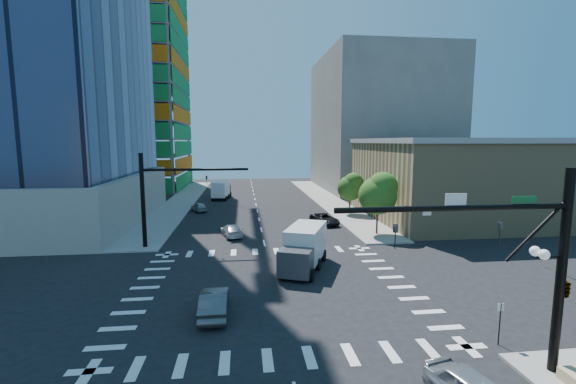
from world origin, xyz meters
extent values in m
plane|color=black|center=(0.00, 0.00, 0.00)|extent=(160.00, 160.00, 0.00)
cube|color=silver|center=(0.00, 0.00, 0.01)|extent=(20.00, 20.00, 0.01)
cube|color=gray|center=(12.50, 40.00, 0.07)|extent=(5.00, 60.00, 0.15)
cube|color=gray|center=(-12.50, 40.00, 0.07)|extent=(5.00, 60.00, 0.15)
cube|color=#9B948B|center=(-30.00, 25.00, 3.00)|extent=(30.00, 30.00, 6.00)
cube|color=#18883C|center=(-14.90, 62.00, 24.50)|extent=(0.12, 24.00, 49.00)
cube|color=orange|center=(-27.50, 49.40, 24.50)|extent=(24.00, 0.12, 49.00)
cube|color=tan|center=(25.00, 22.00, 5.00)|extent=(20.00, 22.00, 10.00)
cube|color=gray|center=(25.00, 22.00, 10.30)|extent=(20.50, 22.50, 0.60)
cube|color=#68645D|center=(27.00, 55.00, 14.00)|extent=(24.00, 30.00, 28.00)
cylinder|color=black|center=(11.50, -11.50, 4.65)|extent=(0.40, 0.40, 9.00)
cylinder|color=black|center=(6.50, -11.50, 7.55)|extent=(10.00, 0.24, 0.24)
cylinder|color=black|center=(10.10, -11.50, 6.45)|extent=(2.50, 0.14, 2.50)
imported|color=black|center=(8.50, -11.50, 6.45)|extent=(0.16, 0.20, 1.00)
imported|color=black|center=(4.00, -11.50, 6.45)|extent=(0.16, 0.20, 1.00)
imported|color=black|center=(11.75, -11.50, 4.00)|extent=(0.53, 2.48, 1.00)
cube|color=white|center=(6.50, -11.50, 7.90)|extent=(0.90, 0.04, 0.50)
cube|color=#0D5B2A|center=(9.50, -11.50, 7.85)|extent=(1.10, 0.04, 0.28)
cylinder|color=black|center=(10.90, -11.50, 5.35)|extent=(1.20, 0.08, 0.08)
sphere|color=white|center=(10.40, -11.25, 5.55)|extent=(0.44, 0.44, 0.44)
sphere|color=white|center=(10.40, -11.75, 5.55)|extent=(0.44, 0.44, 0.44)
cylinder|color=black|center=(-11.50, 11.50, 4.65)|extent=(0.40, 0.40, 9.00)
cylinder|color=black|center=(-6.50, 11.50, 7.55)|extent=(10.00, 0.24, 0.24)
imported|color=black|center=(-5.50, 11.50, 6.45)|extent=(0.16, 0.20, 1.00)
cylinder|color=#382316|center=(12.50, 14.00, 1.29)|extent=(0.20, 0.20, 2.27)
sphere|color=#1A4B14|center=(12.50, 14.00, 4.38)|extent=(4.16, 4.16, 4.16)
sphere|color=#477627|center=(12.90, 13.70, 5.35)|extent=(3.25, 3.25, 3.25)
cylinder|color=#382316|center=(12.80, 26.00, 1.11)|extent=(0.20, 0.20, 1.92)
sphere|color=#1A4B14|center=(12.80, 26.00, 3.72)|extent=(3.52, 3.52, 3.52)
sphere|color=#477627|center=(13.20, 25.70, 4.55)|extent=(2.75, 2.75, 2.75)
cylinder|color=black|center=(10.70, -9.00, 1.10)|extent=(0.06, 0.06, 2.20)
cube|color=silver|center=(10.70, -9.00, 2.00)|extent=(0.30, 0.03, 0.40)
imported|color=black|center=(7.96, 19.98, 0.67)|extent=(3.44, 5.28, 1.35)
imported|color=silver|center=(-3.34, 15.24, 0.65)|extent=(2.77, 4.74, 1.29)
imported|color=gray|center=(-8.50, 30.72, 0.66)|extent=(2.97, 4.18, 1.32)
imported|color=#4C4D51|center=(-3.83, -3.83, 0.75)|extent=(1.61, 4.56, 1.50)
cube|color=#B9B9BB|center=(2.66, 3.59, 1.98)|extent=(4.29, 5.78, 2.72)
cube|color=#3A3B42|center=(2.66, 3.59, 1.31)|extent=(2.93, 2.65, 1.98)
cube|color=white|center=(-5.86, 43.27, 1.89)|extent=(3.03, 5.25, 2.59)
cube|color=#3A3B42|center=(-5.86, 43.27, 1.24)|extent=(2.51, 2.08, 1.89)
camera|label=1|loc=(-2.01, -25.93, 10.23)|focal=24.00mm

